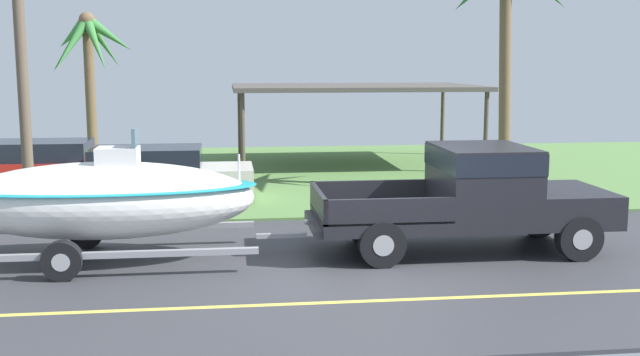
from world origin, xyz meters
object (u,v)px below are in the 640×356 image
(boat_on_trailer, at_px, (103,199))
(carport_awning, at_px, (354,89))
(utility_pole, at_px, (21,49))
(palm_tree_mid, at_px, (504,7))
(palm_tree_near_right, at_px, (87,52))
(parked_sedan_far, at_px, (155,176))
(parked_sedan_near, at_px, (46,167))
(pickup_truck_towing, at_px, (480,193))

(boat_on_trailer, height_order, carport_awning, carport_awning)
(carport_awning, height_order, utility_pole, utility_pole)
(palm_tree_mid, distance_m, utility_pole, 11.72)
(palm_tree_near_right, height_order, palm_tree_mid, palm_tree_mid)
(parked_sedan_far, bearing_deg, parked_sedan_near, 148.26)
(pickup_truck_towing, distance_m, palm_tree_near_right, 14.56)
(palm_tree_mid, bearing_deg, pickup_truck_towing, -113.12)
(carport_awning, relative_size, palm_tree_mid, 1.26)
(boat_on_trailer, relative_size, utility_pole, 0.90)
(parked_sedan_near, bearing_deg, parked_sedan_far, -31.74)
(palm_tree_near_right, bearing_deg, utility_pole, -90.71)
(pickup_truck_towing, xyz_separation_m, utility_pole, (-8.92, 3.89, 2.64))
(palm_tree_near_right, bearing_deg, boat_on_trailer, -79.34)
(boat_on_trailer, height_order, palm_tree_near_right, palm_tree_near_right)
(palm_tree_near_right, xyz_separation_m, palm_tree_mid, (11.39, -5.28, 1.12))
(boat_on_trailer, distance_m, parked_sedan_near, 7.91)
(pickup_truck_towing, bearing_deg, parked_sedan_near, 141.54)
(utility_pole, bearing_deg, carport_awning, 41.62)
(palm_tree_near_right, distance_m, palm_tree_mid, 12.60)
(carport_awning, bearing_deg, palm_tree_mid, -61.53)
(pickup_truck_towing, xyz_separation_m, palm_tree_mid, (2.55, 5.98, 3.79))
(pickup_truck_towing, bearing_deg, parked_sedan_far, 138.75)
(pickup_truck_towing, xyz_separation_m, parked_sedan_far, (-6.36, 5.58, -0.39))
(parked_sedan_near, xyz_separation_m, utility_pole, (0.44, -3.54, 3.04))
(parked_sedan_far, height_order, utility_pole, utility_pole)
(carport_awning, bearing_deg, parked_sedan_far, -135.38)
(boat_on_trailer, bearing_deg, pickup_truck_towing, 0.00)
(pickup_truck_towing, relative_size, carport_awning, 0.70)
(parked_sedan_far, relative_size, palm_tree_near_right, 0.94)
(parked_sedan_near, height_order, palm_tree_near_right, palm_tree_near_right)
(parked_sedan_far, xyz_separation_m, carport_awning, (5.95, 5.87, 1.90))
(pickup_truck_towing, xyz_separation_m, boat_on_trailer, (-6.71, -0.00, 0.04))
(parked_sedan_far, distance_m, palm_tree_near_right, 6.91)
(parked_sedan_far, distance_m, utility_pole, 4.32)
(carport_awning, bearing_deg, boat_on_trailer, -118.82)
(parked_sedan_far, bearing_deg, utility_pole, -146.58)
(parked_sedan_near, relative_size, palm_tree_near_right, 0.95)
(carport_awning, distance_m, palm_tree_mid, 6.63)
(boat_on_trailer, bearing_deg, utility_pole, 119.57)
(carport_awning, height_order, palm_tree_mid, palm_tree_mid)
(parked_sedan_near, height_order, parked_sedan_far, same)
(boat_on_trailer, xyz_separation_m, palm_tree_near_right, (-2.12, 11.26, 2.63))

